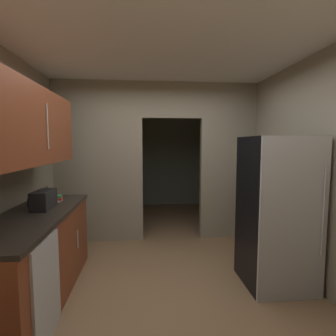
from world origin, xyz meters
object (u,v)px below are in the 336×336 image
(refrigerator, at_px, (277,212))
(book_stack, at_px, (56,199))
(boombox, at_px, (43,200))
(dishwasher, at_px, (47,290))

(refrigerator, bearing_deg, book_stack, 169.67)
(book_stack, bearing_deg, boombox, -93.57)
(dishwasher, bearing_deg, refrigerator, 16.25)
(boombox, bearing_deg, book_stack, 86.43)
(refrigerator, height_order, dishwasher, refrigerator)
(refrigerator, distance_m, book_stack, 2.61)
(refrigerator, height_order, boombox, refrigerator)
(refrigerator, height_order, book_stack, refrigerator)
(dishwasher, bearing_deg, boombox, 110.30)
(dishwasher, xyz_separation_m, book_stack, (-0.27, 1.14, 0.53))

